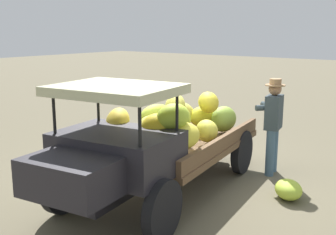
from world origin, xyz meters
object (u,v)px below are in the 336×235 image
(truck, at_px, (153,141))
(wooden_crate, at_px, (179,134))
(farmer, at_px, (273,120))
(loose_banana_bunch, at_px, (288,189))

(truck, height_order, wooden_crate, truck)
(truck, xyz_separation_m, wooden_crate, (-2.66, -1.47, -0.65))
(farmer, xyz_separation_m, loose_banana_bunch, (0.90, 0.69, -0.82))
(farmer, bearing_deg, truck, 54.91)
(wooden_crate, distance_m, loose_banana_bunch, 3.42)
(truck, relative_size, farmer, 2.73)
(truck, distance_m, wooden_crate, 3.11)
(truck, xyz_separation_m, farmer, (-2.12, 0.95, 0.07))
(farmer, relative_size, loose_banana_bunch, 2.96)
(loose_banana_bunch, bearing_deg, truck, -53.38)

